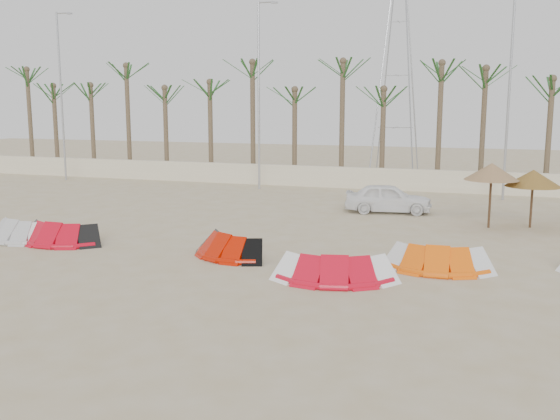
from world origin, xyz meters
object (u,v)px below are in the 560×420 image
(kite_red_left, at_px, (64,231))
(parasol_left, at_px, (492,172))
(kite_red_right, at_px, (337,265))
(car, at_px, (388,198))
(kite_orange, at_px, (439,256))
(parasol_mid, at_px, (533,178))
(kite_red_mid, at_px, (231,244))
(kite_grey, at_px, (21,229))

(kite_red_left, relative_size, parasol_left, 1.25)
(kite_red_right, xyz_separation_m, car, (-0.32, 11.88, 0.27))
(kite_red_right, height_order, kite_orange, same)
(kite_red_right, distance_m, parasol_left, 10.63)
(kite_red_right, height_order, parasol_mid, parasol_mid)
(parasol_mid, bearing_deg, car, 164.32)
(kite_red_mid, distance_m, kite_orange, 6.88)
(parasol_left, bearing_deg, kite_grey, -154.36)
(kite_red_right, distance_m, parasol_mid, 11.84)
(kite_red_mid, bearing_deg, parasol_left, 43.47)
(kite_orange, height_order, parasol_mid, parasol_mid)
(kite_orange, bearing_deg, car, 107.52)
(kite_grey, height_order, kite_red_right, same)
(kite_grey, bearing_deg, kite_red_left, 5.11)
(kite_red_mid, relative_size, kite_red_right, 0.91)
(kite_grey, bearing_deg, kite_red_mid, 1.39)
(kite_red_left, xyz_separation_m, kite_orange, (13.64, 0.53, -0.00))
(kite_red_right, bearing_deg, kite_orange, 37.43)
(parasol_mid, bearing_deg, kite_red_mid, -139.64)
(kite_red_left, bearing_deg, kite_red_right, -8.27)
(kite_orange, relative_size, parasol_mid, 1.35)
(kite_red_mid, xyz_separation_m, kite_red_right, (4.10, -1.63, 0.00))
(kite_red_right, bearing_deg, parasol_left, 65.99)
(parasol_left, bearing_deg, kite_red_right, -114.01)
(kite_grey, distance_m, parasol_left, 18.88)
(kite_red_mid, height_order, parasol_mid, parasol_mid)
(kite_red_mid, distance_m, kite_red_right, 4.41)
(kite_red_left, bearing_deg, parasol_mid, 27.01)
(kite_red_left, bearing_deg, kite_orange, 2.24)
(kite_red_right, relative_size, parasol_left, 1.38)
(kite_orange, distance_m, parasol_mid, 8.77)
(kite_grey, height_order, car, car)
(car, bearing_deg, kite_red_mid, 151.29)
(parasol_left, distance_m, car, 5.40)
(kite_red_mid, relative_size, kite_orange, 1.04)
(kite_red_mid, bearing_deg, kite_red_left, -179.61)
(kite_red_left, relative_size, kite_red_mid, 0.99)
(car, bearing_deg, kite_orange, -170.94)
(kite_red_right, height_order, car, car)
(kite_grey, xyz_separation_m, parasol_mid, (18.59, 8.71, 1.67))
(kite_red_right, xyz_separation_m, parasol_left, (4.25, 9.55, 1.94))
(kite_red_mid, distance_m, car, 10.93)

